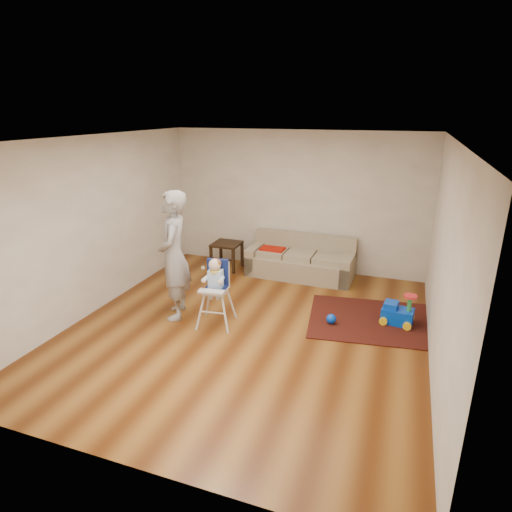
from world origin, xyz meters
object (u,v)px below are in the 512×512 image
(adult, at_px, (174,256))
(ride_on_toy, at_px, (398,308))
(side_table, at_px, (227,256))
(high_chair, at_px, (216,293))
(toy_ball, at_px, (331,319))
(sofa, at_px, (300,257))

(adult, bearing_deg, ride_on_toy, 82.03)
(side_table, bearing_deg, high_chair, -70.56)
(toy_ball, bearing_deg, sofa, 117.60)
(side_table, xyz_separation_m, high_chair, (0.79, -2.25, 0.23))
(sofa, bearing_deg, side_table, -176.01)
(sofa, bearing_deg, high_chair, -105.39)
(toy_ball, bearing_deg, side_table, 145.03)
(sofa, xyz_separation_m, toy_ball, (0.92, -1.75, -0.30))
(sofa, distance_m, ride_on_toy, 2.32)
(sofa, distance_m, toy_ball, 2.00)
(sofa, bearing_deg, adult, -120.34)
(sofa, distance_m, side_table, 1.50)
(side_table, bearing_deg, toy_ball, -34.97)
(high_chair, bearing_deg, sofa, 65.38)
(toy_ball, height_order, adult, adult)
(ride_on_toy, bearing_deg, side_table, 165.74)
(high_chair, xyz_separation_m, adult, (-0.70, 0.06, 0.48))
(side_table, distance_m, adult, 2.30)
(toy_ball, distance_m, high_chair, 1.76)
(ride_on_toy, bearing_deg, sofa, 150.27)
(sofa, height_order, adult, adult)
(ride_on_toy, relative_size, high_chair, 0.47)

